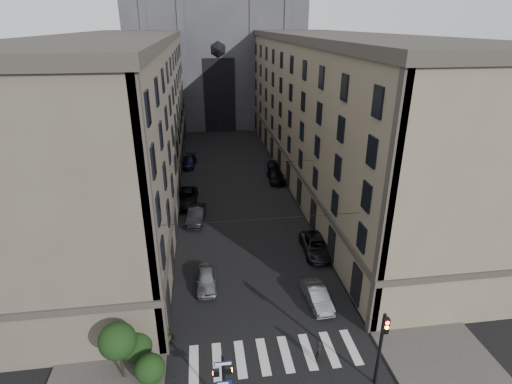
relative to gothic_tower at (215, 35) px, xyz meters
name	(u,v)px	position (x,y,z in m)	size (l,w,h in m)	color
sidewalk_left	(154,186)	(-10.50, -38.96, -17.72)	(7.00, 80.00, 0.15)	#383533
sidewalk_right	(308,178)	(10.50, -38.96, -17.72)	(7.00, 80.00, 0.15)	#383533
zebra_crossing	(275,355)	(0.00, -69.96, -17.79)	(11.00, 3.20, 0.01)	beige
building_left	(123,118)	(-13.44, -38.96, -8.45)	(13.60, 60.60, 18.85)	#52493F
building_right	(333,111)	(13.44, -38.96, -8.45)	(13.60, 60.60, 18.85)	brown
gothic_tower	(215,35)	(0.00, 0.00, 0.00)	(35.00, 23.00, 58.00)	#2D2D33
pedestrian_signal_left	(223,379)	(-3.51, -73.46, -15.48)	(1.02, 0.38, 4.00)	black
traffic_light_right	(382,342)	(5.60, -73.04, -14.51)	(0.34, 0.50, 5.20)	black
shrub_cluster	(135,348)	(-8.72, -69.95, -16.00)	(3.90, 4.40, 3.90)	black
tram_wires	(232,131)	(0.00, -39.33, -10.55)	(14.00, 60.00, 0.43)	black
car_left_near	(206,279)	(-4.20, -61.90, -17.09)	(1.67, 4.14, 1.41)	slate
car_left_midnear	(196,215)	(-4.98, -50.00, -16.99)	(1.71, 4.90, 1.62)	black
car_left_midfar	(186,198)	(-6.20, -45.11, -16.98)	(2.71, 5.88, 1.63)	black
car_left_far	(189,162)	(-6.07, -31.40, -17.08)	(2.01, 4.96, 1.44)	black
car_right_near	(317,296)	(4.20, -65.27, -17.12)	(1.44, 4.12, 1.36)	gray
car_right_midnear	(316,246)	(6.20, -58.08, -17.05)	(2.47, 5.37, 1.49)	black
car_right_midfar	(276,176)	(5.87, -39.26, -17.05)	(2.09, 5.15, 1.49)	black
car_right_far	(273,166)	(6.20, -35.13, -17.11)	(1.63, 4.05, 1.38)	black
pedestrian	(319,352)	(2.68, -70.90, -16.97)	(0.60, 0.39, 1.65)	black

